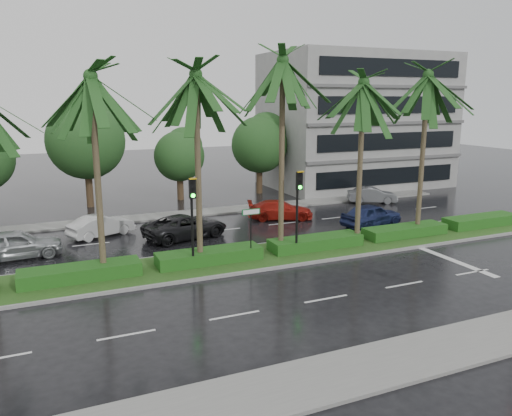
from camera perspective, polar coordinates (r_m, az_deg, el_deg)
name	(u,v)px	position (r m, az deg, el deg)	size (l,w,h in m)	color
ground	(273,263)	(24.99, 1.99, -6.28)	(120.00, 120.00, 0.00)	black
near_sidewalk	(413,356)	(17.09, 17.48, -15.88)	(40.00, 2.40, 0.12)	slate
far_sidewalk	(201,212)	(35.78, -6.30, -0.51)	(40.00, 2.00, 0.12)	slate
median	(265,256)	(25.83, 1.03, -5.47)	(36.00, 4.00, 0.15)	gray
hedge	(265,249)	(25.71, 1.04, -4.68)	(35.20, 1.40, 0.60)	#1E4413
lane_markings	(330,258)	(26.03, 8.47, -5.63)	(34.00, 13.06, 0.01)	silver
palm_row	(241,90)	(24.11, -1.67, 13.28)	(26.30, 4.20, 10.49)	#463728
signal_median_left	(192,210)	(23.08, -7.28, -0.22)	(0.34, 0.42, 4.36)	black
signal_median_right	(298,200)	(25.13, 4.84, 0.87)	(0.34, 0.42, 4.36)	black
street_sign	(251,221)	(24.42, -0.58, -1.52)	(0.95, 0.09, 2.60)	black
bg_trees	(190,140)	(40.64, -7.56, 7.74)	(33.02, 5.70, 8.23)	#3B2C1B
building	(356,121)	(47.90, 11.31, 9.75)	(16.00, 10.00, 12.00)	gray
car_silver	(15,244)	(28.15, -25.79, -3.76)	(4.51, 1.81, 1.54)	#9EA2A5
car_white	(101,226)	(30.91, -17.28, -1.95)	(3.89, 1.36, 1.28)	beige
car_darkgrey	(186,226)	(29.47, -8.05, -2.08)	(5.01, 2.31, 1.39)	black
car_red	(280,210)	(33.76, 2.78, -0.22)	(4.40, 1.79, 1.28)	#A71B12
car_blue	(371,215)	(32.68, 13.04, -0.78)	(4.31, 1.74, 1.47)	navy
car_grey	(372,195)	(40.07, 13.13, 1.44)	(3.77, 1.32, 1.24)	slate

